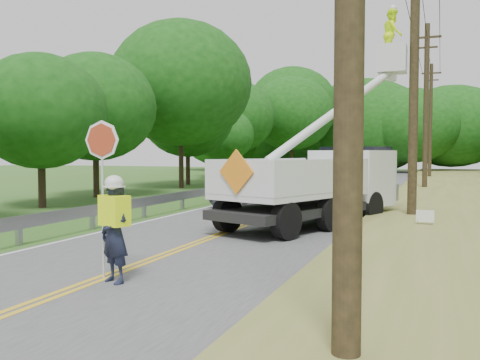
% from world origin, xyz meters
% --- Properties ---
extents(ground, '(140.00, 140.00, 0.00)m').
position_xyz_m(ground, '(0.00, 0.00, 0.00)').
color(ground, '#365E1E').
rests_on(ground, ground).
extents(road, '(7.20, 96.00, 0.03)m').
position_xyz_m(road, '(0.00, 14.00, 0.01)').
color(road, '#49494B').
rests_on(road, ground).
extents(guardrail, '(0.18, 48.00, 0.77)m').
position_xyz_m(guardrail, '(-4.02, 14.91, 0.55)').
color(guardrail, gray).
rests_on(guardrail, ground).
extents(utility_poles, '(1.60, 43.30, 10.00)m').
position_xyz_m(utility_poles, '(5.00, 17.02, 5.27)').
color(utility_poles, black).
rests_on(utility_poles, ground).
extents(tall_grass_verge, '(7.00, 96.00, 0.30)m').
position_xyz_m(tall_grass_verge, '(7.10, 14.00, 0.15)').
color(tall_grass_verge, olive).
rests_on(tall_grass_verge, ground).
extents(treeline_left, '(12.03, 56.38, 12.09)m').
position_xyz_m(treeline_left, '(-10.37, 32.24, 6.26)').
color(treeline_left, '#332319').
rests_on(treeline_left, ground).
extents(treeline_horizon, '(57.46, 15.01, 11.83)m').
position_xyz_m(treeline_horizon, '(-0.33, 56.16, 5.50)').
color(treeline_horizon, '#11440F').
rests_on(treeline_horizon, ground).
extents(flagger, '(1.14, 0.64, 2.93)m').
position_xyz_m(flagger, '(0.42, -1.40, 1.06)').
color(flagger, '#191E33').
rests_on(flagger, road).
extents(bucket_truck, '(5.14, 7.71, 7.11)m').
position_xyz_m(bucket_truck, '(2.51, 8.09, 1.61)').
color(bucket_truck, black).
rests_on(bucket_truck, road).
extents(suv_silver, '(4.06, 5.78, 1.46)m').
position_xyz_m(suv_silver, '(-1.32, 12.47, 0.75)').
color(suv_silver, '#A2A4A8').
rests_on(suv_silver, road).
extents(suv_darkgrey, '(2.39, 5.10, 1.44)m').
position_xyz_m(suv_darkgrey, '(-2.26, 23.47, 0.74)').
color(suv_darkgrey, '#393B42').
rests_on(suv_darkgrey, road).
extents(stop_sign_permanent, '(0.45, 0.11, 2.12)m').
position_xyz_m(stop_sign_permanent, '(-3.95, 22.50, 1.37)').
color(stop_sign_permanent, gray).
rests_on(stop_sign_permanent, ground).
extents(yard_sign, '(0.49, 0.04, 0.72)m').
position_xyz_m(yard_sign, '(5.49, 6.50, 0.51)').
color(yard_sign, white).
rests_on(yard_sign, ground).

